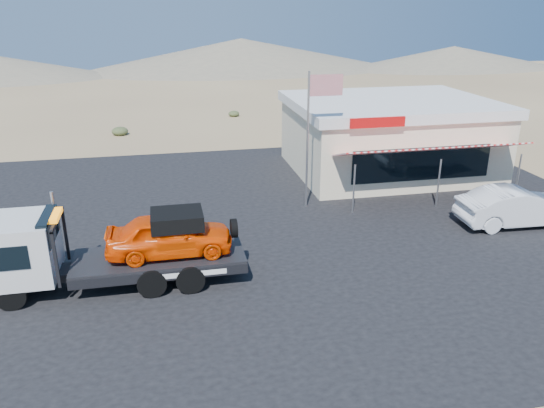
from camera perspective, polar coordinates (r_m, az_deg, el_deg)
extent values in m
plane|color=#876D4D|center=(19.31, -6.37, -5.97)|extent=(120.00, 120.00, 0.00)
cube|color=black|center=(22.25, -2.03, -2.10)|extent=(32.00, 24.00, 0.02)
cylinder|color=black|center=(17.85, -26.27, -8.81)|extent=(0.92, 0.28, 0.92)
cylinder|color=black|center=(19.43, -25.07, -6.20)|extent=(0.92, 0.28, 0.92)
cylinder|color=black|center=(17.21, -12.79, -8.14)|extent=(0.92, 0.50, 0.92)
cylinder|color=black|center=(18.84, -12.78, -5.48)|extent=(0.92, 0.50, 0.92)
cylinder|color=black|center=(17.20, -8.79, -7.85)|extent=(0.92, 0.50, 0.92)
cylinder|color=black|center=(18.84, -9.14, -5.22)|extent=(0.92, 0.50, 0.92)
cube|color=black|center=(18.00, -15.16, -6.51)|extent=(7.52, 0.92, 0.28)
cube|color=silver|center=(18.11, -25.34, -4.33)|extent=(2.02, 2.16, 1.93)
cube|color=black|center=(17.67, -22.92, -2.29)|extent=(0.32, 1.83, 0.83)
cube|color=black|center=(17.88, -21.75, -4.26)|extent=(0.09, 2.02, 1.83)
cube|color=orange|center=(17.49, -22.21, -1.12)|extent=(0.23, 1.10, 0.14)
cube|color=black|center=(17.84, -12.00, -5.58)|extent=(5.50, 2.11, 0.14)
imported|color=#FF4502|center=(17.52, -10.98, -3.27)|extent=(4.04, 1.62, 1.38)
cube|color=black|center=(17.32, -10.19, -1.62)|extent=(1.65, 1.38, 0.50)
imported|color=silver|center=(24.02, 24.83, -0.27)|extent=(4.89, 1.89, 1.59)
cube|color=beige|center=(29.62, 12.36, 6.76)|extent=(10.00, 8.00, 3.40)
cube|color=white|center=(29.23, 12.66, 10.46)|extent=(10.40, 8.40, 0.50)
cube|color=red|center=(24.41, 11.30, 8.60)|extent=(2.60, 0.12, 0.45)
cube|color=black|center=(26.19, 15.83, 4.17)|extent=(7.00, 0.06, 1.60)
cube|color=red|center=(25.19, 16.94, 5.66)|extent=(9.00, 1.73, 0.61)
cylinder|color=#99999E|center=(23.24, 8.80, 1.62)|extent=(0.08, 0.08, 2.20)
cylinder|color=#99999E|center=(24.90, 17.47, 2.18)|extent=(0.08, 0.08, 2.20)
cylinder|color=#99999E|center=(27.04, 24.92, 2.62)|extent=(0.08, 0.08, 2.20)
cylinder|color=#99999E|center=(23.25, 3.84, 6.71)|extent=(0.10, 0.10, 6.00)
cube|color=#B20C14|center=(23.01, 5.83, 12.60)|extent=(1.50, 0.02, 0.90)
ellipsoid|color=#3A4827|center=(38.96, -16.05, 7.59)|extent=(1.13, 1.13, 0.61)
ellipsoid|color=#3A4827|center=(44.03, -4.12, 9.70)|extent=(0.90, 0.90, 0.48)
cone|color=#726B59|center=(76.36, -3.32, 15.80)|extent=(44.00, 44.00, 4.20)
cone|color=#726B59|center=(82.70, 18.92, 14.73)|extent=(32.00, 32.00, 3.00)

